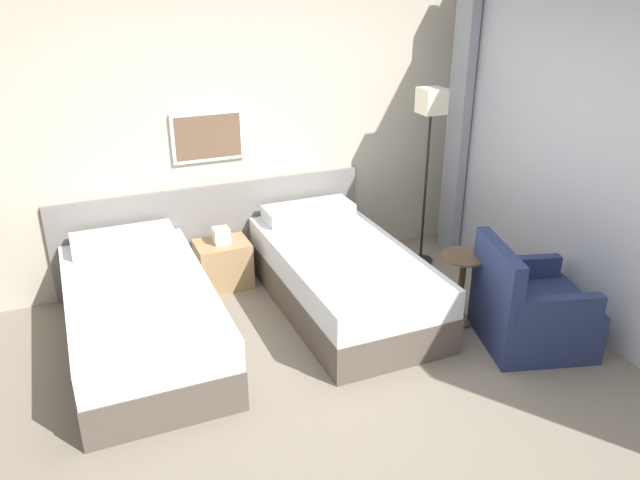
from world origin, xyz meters
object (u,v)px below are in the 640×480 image
(nightstand, at_px, (223,263))
(floor_lamp, at_px, (430,121))
(armchair, at_px, (530,312))
(bed_near_window, at_px, (342,276))
(side_table, at_px, (462,277))
(bed_near_door, at_px, (141,316))

(nightstand, xyz_separation_m, floor_lamp, (1.94, -0.27, 1.19))
(nightstand, distance_m, armchair, 2.67)
(bed_near_window, xyz_separation_m, armchair, (1.09, -1.09, -0.01))
(nightstand, height_order, side_table, side_table)
(floor_lamp, bearing_deg, armchair, -90.55)
(side_table, relative_size, armchair, 0.64)
(bed_near_window, xyz_separation_m, side_table, (0.78, -0.62, 0.13))
(bed_near_window, bearing_deg, nightstand, 137.40)
(bed_near_door, bearing_deg, bed_near_window, 0.00)
(bed_near_door, height_order, nightstand, bed_near_door)
(floor_lamp, bearing_deg, side_table, -106.12)
(floor_lamp, relative_size, armchair, 1.81)
(nightstand, relative_size, armchair, 0.60)
(nightstand, bearing_deg, armchair, -43.96)
(side_table, height_order, armchair, armchair)
(bed_near_window, distance_m, nightstand, 1.14)
(bed_near_door, xyz_separation_m, side_table, (2.45, -0.62, 0.13))
(floor_lamp, xyz_separation_m, armchair, (-0.02, -1.59, -1.14))
(bed_near_door, height_order, floor_lamp, floor_lamp)
(side_table, bearing_deg, armchair, -56.53)
(nightstand, relative_size, floor_lamp, 0.33)
(bed_near_door, height_order, armchair, armchair)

